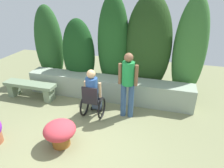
# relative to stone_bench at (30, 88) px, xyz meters

# --- Properties ---
(ground_plane) EXTENTS (12.25, 12.25, 0.00)m
(ground_plane) POSITION_rel_stone_bench_xyz_m (2.27, -1.49, -0.34)
(ground_plane) COLOR #757953
(stone_retaining_wall) EXTENTS (5.04, 0.58, 0.68)m
(stone_retaining_wall) POSITION_rel_stone_bench_xyz_m (2.27, 0.64, -0.00)
(stone_retaining_wall) COLOR gray
(stone_retaining_wall) RESTS_ON ground
(hedge_backdrop) EXTENTS (5.52, 1.09, 3.00)m
(hedge_backdrop) POSITION_rel_stone_bench_xyz_m (2.42, 1.34, 1.07)
(hedge_backdrop) COLOR #245122
(hedge_backdrop) RESTS_ON ground
(stone_bench) EXTENTS (1.63, 0.39, 0.51)m
(stone_bench) POSITION_rel_stone_bench_xyz_m (0.00, 0.00, 0.00)
(stone_bench) COLOR slate
(stone_bench) RESTS_ON ground
(person_in_wheelchair) EXTENTS (0.53, 0.66, 1.33)m
(person_in_wheelchair) POSITION_rel_stone_bench_xyz_m (2.19, -0.36, 0.28)
(person_in_wheelchair) COLOR black
(person_in_wheelchair) RESTS_ON ground
(person_standing_companion) EXTENTS (0.49, 0.30, 1.74)m
(person_standing_companion) POSITION_rel_stone_bench_xyz_m (3.05, -0.15, 0.66)
(person_standing_companion) COLOR #304D72
(person_standing_companion) RESTS_ON ground
(flower_pot_purple_near) EXTENTS (0.68, 0.68, 0.57)m
(flower_pot_purple_near) POSITION_rel_stone_bench_xyz_m (1.91, -1.61, -0.00)
(flower_pot_purple_near) COLOR brown
(flower_pot_purple_near) RESTS_ON ground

